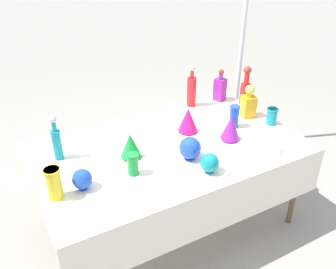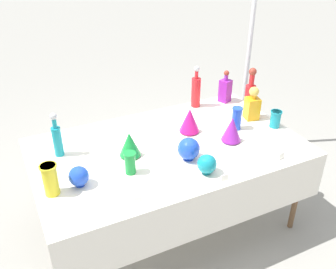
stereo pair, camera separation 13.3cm
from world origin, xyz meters
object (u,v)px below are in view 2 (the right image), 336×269
object	(u,v)px
tall_bottle_0	(57,138)
slender_vase_3	(50,179)
square_decanter_1	(252,105)
fluted_vase_1	(190,120)
tall_bottle_2	(250,92)
canopy_pole	(249,50)
square_decanter_0	(225,89)
fluted_vase_0	(130,144)
slender_vase_2	(275,118)
fluted_vase_2	(232,129)
round_bowl_2	(207,164)
round_bowl_0	(79,176)
cardboard_box_behind_left	(81,150)
slender_vase_1	(236,117)
round_bowl_1	(189,149)
tall_bottle_1	(196,90)
slender_vase_0	(130,162)

from	to	relation	value
tall_bottle_0	slender_vase_3	distance (m)	0.44
square_decanter_1	fluted_vase_1	distance (m)	0.59
tall_bottle_2	tall_bottle_0	bearing A→B (deg)	-179.14
slender_vase_3	canopy_pole	size ratio (longest dim) A/B	0.08
square_decanter_0	fluted_vase_0	size ratio (longest dim) A/B	1.59
fluted_vase_1	slender_vase_2	bearing A→B (deg)	-18.94
square_decanter_1	canopy_pole	xyz separation A→B (m)	(0.43, 0.66, 0.23)
square_decanter_1	fluted_vase_2	world-z (taller)	square_decanter_1
slender_vase_2	round_bowl_2	size ratio (longest dim) A/B	1.01
tall_bottle_2	round_bowl_0	distance (m)	1.70
slender_vase_2	round_bowl_2	xyz separation A→B (m)	(-0.83, -0.31, -0.00)
slender_vase_2	fluted_vase_0	size ratio (longest dim) A/B	0.75
fluted_vase_1	cardboard_box_behind_left	xyz separation A→B (m)	(-0.66, 1.12, -0.73)
slender_vase_1	fluted_vase_0	xyz separation A→B (m)	(-0.91, -0.00, -0.00)
round_bowl_1	canopy_pole	xyz separation A→B (m)	(1.21, 0.98, 0.27)
slender_vase_1	round_bowl_2	size ratio (longest dim) A/B	1.35
square_decanter_0	cardboard_box_behind_left	xyz separation A→B (m)	(-1.23, 0.75, -0.75)
square_decanter_0	round_bowl_0	distance (m)	1.67
tall_bottle_1	canopy_pole	size ratio (longest dim) A/B	0.14
tall_bottle_1	slender_vase_3	size ratio (longest dim) A/B	1.81
round_bowl_2	cardboard_box_behind_left	xyz separation A→B (m)	(-0.49, 1.66, -0.70)
round_bowl_0	fluted_vase_0	bearing A→B (deg)	23.81
slender_vase_0	round_bowl_2	size ratio (longest dim) A/B	1.13
tall_bottle_0	slender_vase_0	size ratio (longest dim) A/B	2.15
slender_vase_0	slender_vase_1	size ratio (longest dim) A/B	0.84
tall_bottle_2	slender_vase_1	bearing A→B (deg)	-141.39
fluted_vase_0	round_bowl_0	xyz separation A→B (m)	(-0.41, -0.18, -0.03)
tall_bottle_0	fluted_vase_1	xyz separation A→B (m)	(1.00, -0.11, -0.04)
round_bowl_2	cardboard_box_behind_left	bearing A→B (deg)	106.62
square_decanter_1	round_bowl_2	size ratio (longest dim) A/B	2.07
slender_vase_3	round_bowl_2	xyz separation A→B (m)	(0.97, -0.23, -0.04)
fluted_vase_1	tall_bottle_0	bearing A→B (deg)	173.51
tall_bottle_2	round_bowl_0	size ratio (longest dim) A/B	2.77
slender_vase_1	fluted_vase_2	xyz separation A→B (m)	(-0.15, -0.15, 0.00)
tall_bottle_2	slender_vase_2	xyz separation A→B (m)	(-0.01, -0.37, -0.08)
tall_bottle_0	slender_vase_0	bearing A→B (deg)	-48.18
fluted_vase_2	cardboard_box_behind_left	world-z (taller)	fluted_vase_2
slender_vase_2	square_decanter_1	bearing A→B (deg)	112.30
tall_bottle_0	tall_bottle_2	size ratio (longest dim) A/B	0.89
slender_vase_1	cardboard_box_behind_left	bearing A→B (deg)	129.72
round_bowl_1	fluted_vase_1	bearing A→B (deg)	60.37
slender_vase_0	round_bowl_0	xyz separation A→B (m)	(-0.34, 0.01, -0.01)
square_decanter_0	canopy_pole	size ratio (longest dim) A/B	0.11
tall_bottle_0	fluted_vase_0	world-z (taller)	tall_bottle_0
slender_vase_3	round_bowl_1	distance (m)	0.94
fluted_vase_0	canopy_pole	distance (m)	1.76
slender_vase_3	fluted_vase_2	xyz separation A→B (m)	(1.35, 0.04, -0.01)
slender_vase_2	slender_vase_3	world-z (taller)	slender_vase_3
square_decanter_1	slender_vase_3	size ratio (longest dim) A/B	1.37
tall_bottle_1	tall_bottle_2	world-z (taller)	same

